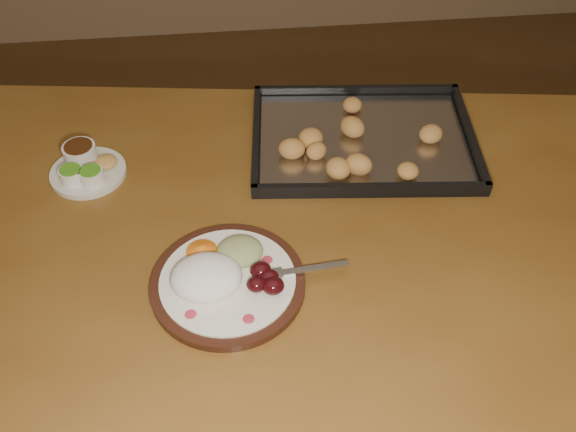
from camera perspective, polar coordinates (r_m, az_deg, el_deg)
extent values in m
plane|color=#4F351B|center=(1.90, -7.05, -15.17)|extent=(4.00, 4.00, 0.00)
cube|color=brown|center=(1.27, -2.90, -1.19)|extent=(1.61, 1.09, 0.04)
cylinder|color=#432814|center=(1.96, -22.00, -0.10)|extent=(0.07, 0.07, 0.71)
cylinder|color=#432814|center=(1.89, 19.37, -0.98)|extent=(0.07, 0.07, 0.71)
cylinder|color=black|center=(1.15, -5.36, -6.01)|extent=(0.27, 0.27, 0.02)
cylinder|color=white|center=(1.14, -5.39, -5.72)|extent=(0.24, 0.24, 0.01)
ellipsoid|color=#B62B41|center=(1.10, -8.65, -8.63)|extent=(0.02, 0.02, 0.00)
ellipsoid|color=#B62B41|center=(1.08, -3.53, -9.12)|extent=(0.02, 0.02, 0.00)
ellipsoid|color=#B62B41|center=(1.16, -1.86, -3.92)|extent=(0.02, 0.02, 0.00)
ellipsoid|color=#B62B41|center=(1.16, -9.69, -4.98)|extent=(0.02, 0.02, 0.00)
ellipsoid|color=white|center=(1.12, -7.27, -5.42)|extent=(0.13, 0.11, 0.06)
ellipsoid|color=#3F090F|center=(1.11, -2.82, -6.08)|extent=(0.03, 0.03, 0.03)
ellipsoid|color=#3F090F|center=(1.12, -1.68, -5.42)|extent=(0.03, 0.03, 0.03)
ellipsoid|color=#3F090F|center=(1.13, -2.44, -4.85)|extent=(0.03, 0.03, 0.03)
ellipsoid|color=#3F090F|center=(1.10, -1.32, -6.23)|extent=(0.03, 0.03, 0.03)
ellipsoid|color=tan|center=(1.16, -4.31, -3.15)|extent=(0.09, 0.08, 0.03)
cone|color=orange|center=(1.17, -7.64, -2.91)|extent=(0.08, 0.08, 0.03)
cube|color=silver|center=(1.14, 2.17, -4.68)|extent=(0.13, 0.02, 0.00)
cube|color=silver|center=(1.13, -1.36, -5.15)|extent=(0.04, 0.03, 0.00)
cylinder|color=silver|center=(1.13, -2.45, -5.68)|extent=(0.03, 0.01, 0.00)
cylinder|color=silver|center=(1.13, -2.51, -5.44)|extent=(0.03, 0.01, 0.00)
cylinder|color=silver|center=(1.13, -2.56, -5.20)|extent=(0.03, 0.01, 0.00)
cylinder|color=silver|center=(1.14, -2.61, -4.97)|extent=(0.03, 0.01, 0.00)
cylinder|color=beige|center=(1.41, -17.33, 3.71)|extent=(0.16, 0.16, 0.01)
cylinder|color=silver|center=(1.38, -18.67, 3.46)|extent=(0.05, 0.05, 0.03)
cylinder|color=#438B1B|center=(1.37, -18.81, 3.92)|extent=(0.04, 0.04, 0.00)
cylinder|color=silver|center=(1.37, -17.05, 3.42)|extent=(0.05, 0.05, 0.03)
cylinder|color=#438B1B|center=(1.36, -17.18, 3.88)|extent=(0.04, 0.04, 0.00)
cylinder|color=silver|center=(1.42, -17.98, 5.29)|extent=(0.07, 0.07, 0.04)
cylinder|color=#361B09|center=(1.41, -18.16, 5.90)|extent=(0.06, 0.06, 0.00)
ellipsoid|color=gold|center=(1.41, -15.89, 4.69)|extent=(0.05, 0.05, 0.02)
cube|color=black|center=(1.44, 6.63, 6.62)|extent=(0.51, 0.40, 0.01)
cube|color=black|center=(1.57, 6.07, 11.04)|extent=(0.48, 0.06, 0.02)
cube|color=black|center=(1.30, 7.42, 2.41)|extent=(0.48, 0.06, 0.02)
cube|color=black|center=(1.48, 15.84, 6.99)|extent=(0.04, 0.35, 0.02)
cube|color=black|center=(1.42, -2.85, 7.08)|extent=(0.04, 0.35, 0.02)
cube|color=silver|center=(1.43, 6.66, 6.82)|extent=(0.48, 0.36, 0.00)
ellipsoid|color=#C38444|center=(1.43, 9.14, 7.46)|extent=(0.05, 0.05, 0.04)
ellipsoid|color=#C38444|center=(1.48, 10.36, 8.60)|extent=(0.07, 0.07, 0.04)
ellipsoid|color=#C38444|center=(1.51, 6.88, 9.96)|extent=(0.06, 0.06, 0.04)
ellipsoid|color=#C38444|center=(1.45, 3.56, 8.73)|extent=(0.07, 0.07, 0.04)
ellipsoid|color=#C38444|center=(1.44, 2.65, 8.25)|extent=(0.07, 0.07, 0.04)
ellipsoid|color=#C38444|center=(1.40, 4.48, 7.12)|extent=(0.07, 0.07, 0.04)
ellipsoid|color=#C38444|center=(1.36, 4.32, 5.80)|extent=(0.07, 0.07, 0.04)
ellipsoid|color=#C38444|center=(1.34, 7.77, 4.69)|extent=(0.06, 0.06, 0.04)
ellipsoid|color=#C38444|center=(1.41, 11.55, 6.48)|extent=(0.07, 0.07, 0.04)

